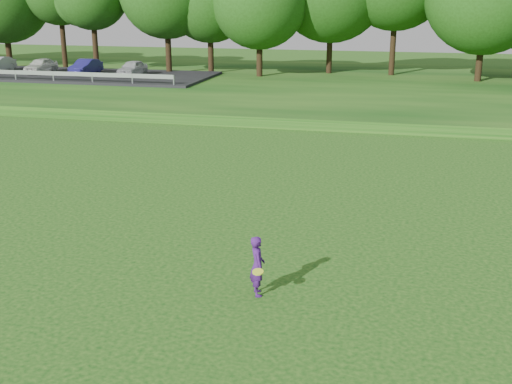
# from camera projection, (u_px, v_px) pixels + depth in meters

# --- Properties ---
(ground) EXTENTS (140.00, 140.00, 0.00)m
(ground) POSITION_uv_depth(u_px,v_px,m) (259.00, 286.00, 15.85)
(ground) COLOR #0B3D0E
(ground) RESTS_ON ground
(berm) EXTENTS (130.00, 30.00, 0.60)m
(berm) POSITION_uv_depth(u_px,v_px,m) (365.00, 88.00, 47.34)
(berm) COLOR #0B3D0E
(berm) RESTS_ON ground
(walking_path) EXTENTS (130.00, 1.60, 0.04)m
(walking_path) POSITION_uv_depth(u_px,v_px,m) (345.00, 128.00, 34.42)
(walking_path) COLOR gray
(walking_path) RESTS_ON ground
(parking_lot) EXTENTS (24.00, 9.00, 1.38)m
(parking_lot) POSITION_uv_depth(u_px,v_px,m) (62.00, 72.00, 51.38)
(parking_lot) COLOR black
(parking_lot) RESTS_ON berm
(woman) EXTENTS (0.54, 0.89, 1.48)m
(woman) POSITION_uv_depth(u_px,v_px,m) (257.00, 266.00, 15.19)
(woman) COLOR #421666
(woman) RESTS_ON ground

